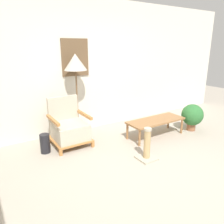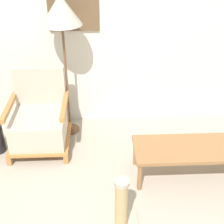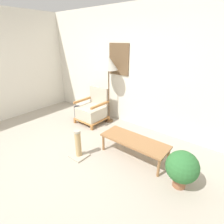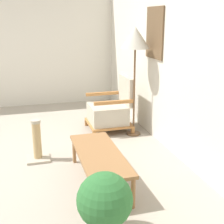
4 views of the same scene
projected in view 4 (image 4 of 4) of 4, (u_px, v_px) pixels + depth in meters
name	position (u px, v px, depth m)	size (l,w,h in m)	color
wall_back	(168.00, 49.00, 4.16)	(8.00, 0.09, 2.70)	silver
wall_left	(23.00, 39.00, 6.17)	(0.06, 8.00, 2.70)	silver
armchair	(110.00, 111.00, 5.02)	(0.66, 0.67, 0.87)	#B2753D
floor_lamp	(135.00, 41.00, 4.49)	(0.43, 0.43, 1.63)	brown
coffee_table	(99.00, 156.00, 3.38)	(1.22, 0.46, 0.35)	olive
vase	(98.00, 112.00, 5.49)	(0.17, 0.17, 0.34)	black
potted_plant	(105.00, 202.00, 2.51)	(0.46, 0.46, 0.58)	#935B3D
scratching_post	(37.00, 145.00, 3.97)	(0.29, 0.29, 0.54)	#B2A893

